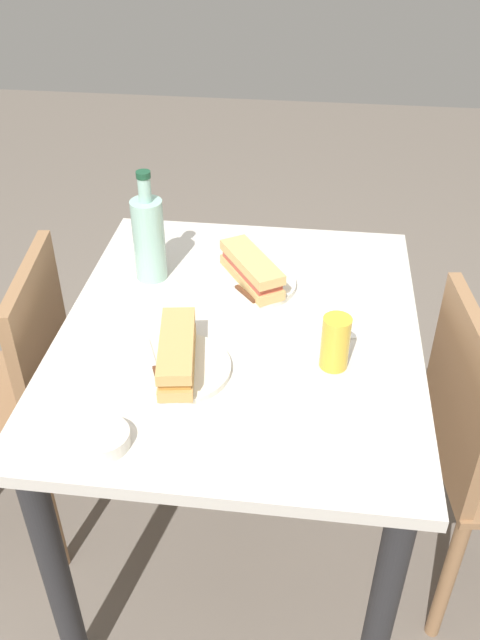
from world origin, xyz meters
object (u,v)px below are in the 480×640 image
chair_far (13,389)px  water_bottle (149,237)px  plate_far (178,368)px  knife_near (236,287)px  olive_bowl (103,439)px  dining_table (240,371)px  baguette_sandwich_near (252,269)px  knife_far (155,368)px  baguette_sandwich_far (177,353)px  beer_glass (335,343)px  plate_near (251,283)px

chair_far → water_bottle: bearing=-63.5°
chair_far → plate_far: 0.59m
knife_near → olive_bowl: 0.56m
water_bottle → dining_table: bearing=-127.0°
dining_table → chair_far: size_ratio=1.13×
water_bottle → chair_far: bearing=116.5°
dining_table → baguette_sandwich_near: 0.25m
olive_bowl → water_bottle: bearing=4.4°
dining_table → baguette_sandwich_near: baguette_sandwich_near is taller
knife_far → dining_table: bearing=-39.7°
water_bottle → olive_bowl: size_ratio=2.88×
baguette_sandwich_near → baguette_sandwich_far: bearing=161.2°
baguette_sandwich_near → water_bottle: (0.01, 0.26, 0.06)m
chair_far → plate_far: (-0.18, -0.49, 0.27)m
baguette_sandwich_far → knife_far: (-0.02, 0.05, -0.03)m
beer_glass → baguette_sandwich_near: bearing=35.9°
plate_near → beer_glass: beer_glass is taller
knife_far → olive_bowl: 0.21m
knife_near → olive_bowl: bearing=161.6°
knife_near → water_bottle: 0.25m
knife_near → olive_bowl: size_ratio=1.46×
knife_near → chair_far: bearing=102.6°
baguette_sandwich_far → olive_bowl: size_ratio=2.39×
baguette_sandwich_near → plate_near: bearing=0.0°
water_bottle → baguette_sandwich_near: bearing=-92.9°
baguette_sandwich_near → olive_bowl: size_ratio=2.27×
chair_far → knife_near: bearing=-77.4°
baguette_sandwich_near → knife_far: baguette_sandwich_near is taller
dining_table → plate_near: (0.17, -0.01, 0.14)m
knife_near → plate_near: bearing=-44.2°
knife_far → beer_glass: (0.08, -0.37, 0.04)m
olive_bowl → baguette_sandwich_near: bearing=-20.4°
chair_far → dining_table: bearing=-91.0°
water_bottle → olive_bowl: (-0.58, -0.04, -0.10)m
baguette_sandwich_near → water_bottle: water_bottle is taller
dining_table → olive_bowl: (-0.39, 0.20, 0.15)m
plate_near → beer_glass: 0.36m
knife_near → plate_far: bearing=165.1°
plate_far → beer_glass: size_ratio=1.84×
plate_near → baguette_sandwich_far: baguette_sandwich_far is taller
knife_far → olive_bowl: olive_bowl is taller
chair_far → plate_near: 0.69m
dining_table → beer_glass: size_ratio=8.06×
baguette_sandwich_near → baguette_sandwich_far: 0.36m
plate_near → water_bottle: bearing=87.1°
dining_table → plate_far: 0.25m
baguette_sandwich_far → olive_bowl: bearing=157.0°
knife_near → beer_glass: (-0.25, -0.24, 0.04)m
chair_far → baguette_sandwich_near: size_ratio=3.85×
plate_far → water_bottle: size_ratio=0.78×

